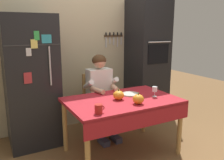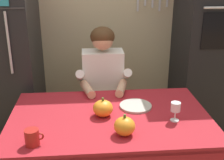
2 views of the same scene
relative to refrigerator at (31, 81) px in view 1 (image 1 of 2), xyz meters
The scene contains 12 objects.
ground_plane 1.62m from the refrigerator, 45.29° to the right, with size 10.00×10.00×0.00m, color brown.
back_wall_assembly 1.15m from the refrigerator, 21.31° to the left, with size 3.70×0.13×2.60m.
refrigerator is the anchor object (origin of this frame).
wall_oven 2.01m from the refrigerator, ahead, with size 0.60×0.64×2.10m.
dining_table 1.32m from the refrigerator, 42.91° to the right, with size 1.40×0.90×0.74m.
chair_behind_person 1.02m from the refrigerator, ahead, with size 0.40×0.40×0.93m.
seated_person 0.99m from the refrigerator, 16.59° to the right, with size 0.47×0.55×1.25m.
coffee_mug 1.28m from the refrigerator, 68.38° to the right, with size 0.11×0.08×0.10m.
wine_glass 1.69m from the refrigerator, 35.17° to the right, with size 0.07×0.07×0.14m.
pumpkin_large 1.52m from the refrigerator, 47.71° to the right, with size 0.13×0.13×0.14m.
pumpkin_medium 1.25m from the refrigerator, 43.66° to the right, with size 0.14×0.14×0.14m.
serving_tray 1.38m from the refrigerator, 32.81° to the right, with size 0.24×0.24×0.02m, color #B7B2A8.
Camera 1 is at (-1.47, -2.36, 1.62)m, focal length 37.70 mm.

